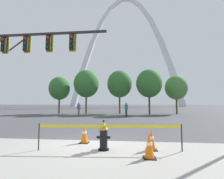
{
  "coord_description": "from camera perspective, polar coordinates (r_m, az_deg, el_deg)",
  "views": [
    {
      "loc": [
        1.37,
        -6.76,
        1.58
      ],
      "look_at": [
        0.15,
        5.0,
        2.5
      ],
      "focal_mm": 27.1,
      "sensor_mm": 36.0,
      "label": 1
    }
  ],
  "objects": [
    {
      "name": "tree_center_left",
      "position": [
        24.47,
        2.57,
        1.86
      ],
      "size": [
        3.56,
        3.56,
        6.23
      ],
      "color": "brown",
      "rests_on": "ground"
    },
    {
      "name": "pedestrian_standing_center",
      "position": [
        18.87,
        4.83,
        -6.75
      ],
      "size": [
        0.37,
        0.25,
        1.59
      ],
      "color": "#232847",
      "rests_on": "ground"
    },
    {
      "name": "ground_plane",
      "position": [
        7.08,
        -5.64,
        -17.34
      ],
      "size": [
        240.0,
        240.0,
        0.0
      ],
      "primitive_type": "plane",
      "color": "#474749"
    },
    {
      "name": "tree_left_mid",
      "position": [
        24.39,
        -8.63,
        1.94
      ],
      "size": [
        3.57,
        3.57,
        6.24
      ],
      "color": "brown",
      "rests_on": "ground"
    },
    {
      "name": "traffic_cone_by_hydrant",
      "position": [
        6.03,
        13.14,
        -16.05
      ],
      "size": [
        0.36,
        0.36,
        0.73
      ],
      "color": "black",
      "rests_on": "ground"
    },
    {
      "name": "tree_center_right",
      "position": [
        23.52,
        12.38,
        2.0
      ],
      "size": [
        3.49,
        3.49,
        6.1
      ],
      "color": "#473323",
      "rests_on": "ground"
    },
    {
      "name": "monument_arch",
      "position": [
        72.03,
        4.71,
        10.69
      ],
      "size": [
        46.83,
        2.19,
        46.51
      ],
      "color": "silver",
      "rests_on": "ground"
    },
    {
      "name": "traffic_signal_gantry",
      "position": [
        11.56,
        -28.88,
        10.24
      ],
      "size": [
        7.82,
        0.44,
        6.0
      ],
      "color": "#232326",
      "rests_on": "ground"
    },
    {
      "name": "pedestrian_walking_left",
      "position": [
        19.78,
        -11.17,
        -6.57
      ],
      "size": [
        0.39,
        0.35,
        1.59
      ],
      "color": "brown",
      "rests_on": "ground"
    },
    {
      "name": "tree_far_left",
      "position": [
        25.66,
        -17.26,
        0.39
      ],
      "size": [
        3.05,
        3.05,
        5.34
      ],
      "color": "brown",
      "rests_on": "ground"
    },
    {
      "name": "traffic_cone_curb_edge",
      "position": [
        5.18,
        12.47,
        -18.02
      ],
      "size": [
        0.36,
        0.36,
        0.73
      ],
      "color": "black",
      "rests_on": "ground"
    },
    {
      "name": "tree_right_mid",
      "position": [
        25.22,
        20.81,
        0.58
      ],
      "size": [
        3.06,
        3.06,
        5.35
      ],
      "color": "brown",
      "rests_on": "ground"
    },
    {
      "name": "caution_tape_barrier",
      "position": [
        5.75,
        -0.93,
        -14.27
      ],
      "size": [
        4.74,
        0.36,
        0.88
      ],
      "color": "#232326",
      "rests_on": "ground"
    },
    {
      "name": "traffic_cone_mid_sidewalk",
      "position": [
        6.94,
        -9.3,
        -14.54
      ],
      "size": [
        0.36,
        0.36,
        0.73
      ],
      "color": "black",
      "rests_on": "ground"
    },
    {
      "name": "fire_hydrant",
      "position": [
        5.87,
        -2.83,
        -15.38
      ],
      "size": [
        0.46,
        0.48,
        0.99
      ],
      "color": "black",
      "rests_on": "ground"
    }
  ]
}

